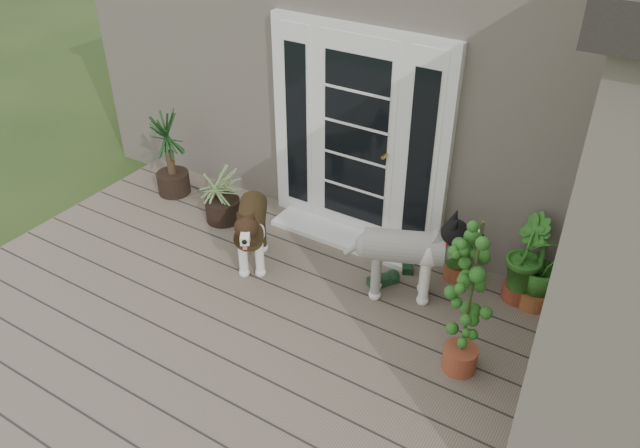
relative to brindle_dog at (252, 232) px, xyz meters
The scene contains 14 objects.
deck 1.45m from the brindle_dog, 57.35° to the right, with size 6.20×4.60×0.12m, color #6B5B4C.
house_main 3.35m from the brindle_dog, 76.36° to the left, with size 7.40×4.00×3.10m, color #665E54.
door_unit 1.37m from the brindle_dog, 62.06° to the left, with size 1.90×0.14×2.15m, color white.
door_step 1.05m from the brindle_dog, 56.66° to the left, with size 1.60×0.40×0.05m, color white.
brindle_dog is the anchor object (origin of this frame).
white_dog 1.46m from the brindle_dog, 12.57° to the left, with size 0.40×0.94×0.79m, color silver, non-canonical shape.
spider_plant 0.87m from the brindle_dog, 148.93° to the left, with size 0.62×0.62×0.66m, color #77935A, non-canonical shape.
yucca 1.71m from the brindle_dog, 159.41° to the left, with size 0.70×0.70×1.01m, color black, non-canonical shape.
herb_a 1.95m from the brindle_dog, 25.25° to the left, with size 0.43×0.43×0.55m, color #1C5F1B.
herb_b 2.49m from the brindle_dog, 19.54° to the left, with size 0.43×0.43×0.64m, color #1D5418.
herb_c 2.64m from the brindle_dog, 18.42° to the left, with size 0.39×0.39×0.60m, color #184E16.
sapling 2.26m from the brindle_dog, ahead, with size 0.43×0.43×1.45m, color #1B5618, non-canonical shape.
clog_left 1.53m from the brindle_dog, 29.37° to the left, with size 0.15×0.32×0.10m, color black, non-canonical shape.
clog_right 1.32m from the brindle_dog, 17.22° to the left, with size 0.16×0.34×0.10m, color #173A1F, non-canonical shape.
Camera 1 is at (2.42, -2.29, 3.87)m, focal length 35.43 mm.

